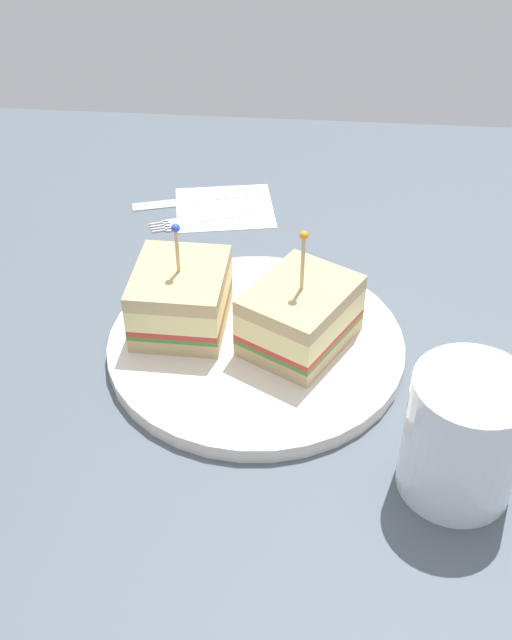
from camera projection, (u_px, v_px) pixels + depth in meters
ground_plane at (256, 360)px, 63.48cm from camera, size 91.89×91.89×2.00cm
plate at (256, 345)px, 62.45cm from camera, size 24.17×24.17×1.27cm
sandwich_half_front at (301, 312)px, 60.48cm from camera, size 10.96×10.23×10.53cm
sandwich_half_back at (181, 298)px, 62.06cm from camera, size 8.58×7.46×9.63cm
drink_glass at (462, 441)px, 49.53cm from camera, size 7.73×7.73×9.30cm
napkin at (225, 207)px, 80.87cm from camera, size 10.95×11.75×0.15cm
fork at (194, 221)px, 78.49cm from camera, size 5.27×11.22×0.35cm
knife at (187, 201)px, 81.74cm from camera, size 5.02×13.21×0.35cm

